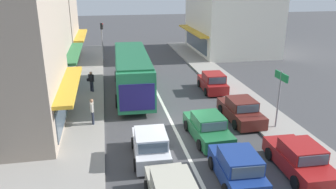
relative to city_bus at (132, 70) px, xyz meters
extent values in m
plane|color=#3F3F42|center=(1.90, -7.52, -1.88)|extent=(140.00, 140.00, 0.00)
cube|color=silver|center=(1.90, -3.52, -1.88)|extent=(0.20, 28.00, 0.01)
cube|color=gray|center=(-4.90, -1.52, -1.81)|extent=(5.20, 44.00, 0.14)
cube|color=gray|center=(8.10, -1.52, -1.82)|extent=(2.80, 44.00, 0.12)
cube|color=gold|center=(-4.20, -5.54, 0.82)|extent=(1.10, 7.77, 0.20)
cube|color=#425160|center=(-4.62, -5.54, -0.48)|extent=(0.06, 6.75, 1.80)
cube|color=gray|center=(-8.30, 3.63, 2.23)|extent=(6.40, 9.32, 8.23)
cube|color=#2D703D|center=(-4.65, 3.63, 0.82)|extent=(1.10, 8.58, 0.20)
cube|color=#425160|center=(-5.07, 3.63, -0.48)|extent=(0.06, 7.46, 1.80)
cube|color=gray|center=(-8.30, 13.12, 1.67)|extent=(6.47, 9.19, 7.11)
cube|color=gold|center=(-4.61, 13.12, 0.82)|extent=(1.10, 8.46, 0.20)
cube|color=#425160|center=(-5.03, 13.12, -0.48)|extent=(0.06, 7.35, 1.80)
cube|color=silver|center=(13.40, 14.10, 2.62)|extent=(8.64, 11.39, 9.01)
cube|color=gold|center=(8.63, 14.10, 0.82)|extent=(1.10, 10.48, 0.20)
cube|color=#425160|center=(9.05, 14.10, -0.48)|extent=(0.06, 9.12, 1.80)
cube|color=#237A4C|center=(0.00, 0.01, -0.12)|extent=(2.83, 10.87, 2.70)
cube|color=#425160|center=(0.00, 0.01, 0.28)|extent=(2.86, 10.44, 0.90)
cube|color=navy|center=(-0.17, -5.42, -0.32)|extent=(2.25, 0.13, 1.76)
cube|color=#1A5B39|center=(0.00, 0.01, 1.29)|extent=(2.68, 10.00, 0.12)
cylinder|color=black|center=(-1.15, 3.40, -1.40)|extent=(0.29, 0.97, 0.96)
cylinder|color=black|center=(1.35, 3.32, -1.40)|extent=(0.29, 0.97, 0.96)
cylinder|color=black|center=(-1.34, -2.92, -1.40)|extent=(0.29, 0.97, 0.96)
cylinder|color=black|center=(1.16, -3.00, -1.40)|extent=(0.29, 0.97, 0.96)
cube|color=silver|center=(0.00, -10.23, -1.36)|extent=(1.77, 3.75, 0.76)
cube|color=silver|center=(-0.01, -10.53, -0.66)|extent=(1.58, 1.95, 0.64)
cube|color=#425160|center=(0.02, -9.56, -0.66)|extent=(1.40, 0.11, 0.54)
cube|color=#425160|center=(-0.05, -11.50, -0.66)|extent=(1.37, 0.11, 0.51)
cylinder|color=black|center=(-0.79, -9.10, -1.57)|extent=(0.20, 0.63, 0.62)
cylinder|color=black|center=(0.85, -9.15, -1.57)|extent=(0.20, 0.63, 0.62)
cylinder|color=black|center=(-0.86, -11.31, -1.57)|extent=(0.20, 0.63, 0.62)
cylinder|color=black|center=(0.78, -11.37, -1.57)|extent=(0.20, 0.63, 0.62)
cube|color=#1E6638|center=(3.47, -8.68, -1.37)|extent=(1.89, 4.26, 0.72)
cube|color=#1E6638|center=(3.47, -8.78, -0.71)|extent=(1.63, 1.86, 0.60)
cube|color=#425160|center=(3.43, -7.86, -0.71)|extent=(1.44, 0.12, 0.51)
cube|color=#425160|center=(3.51, -9.70, -0.71)|extent=(1.41, 0.12, 0.48)
cylinder|color=black|center=(2.56, -7.46, -1.57)|extent=(0.20, 0.63, 0.62)
cylinder|color=black|center=(4.27, -7.39, -1.57)|extent=(0.20, 0.63, 0.62)
cylinder|color=black|center=(2.66, -9.97, -1.57)|extent=(0.20, 0.63, 0.62)
cylinder|color=black|center=(4.37, -9.91, -1.57)|extent=(0.20, 0.63, 0.62)
cube|color=navy|center=(3.48, -12.96, -1.36)|extent=(1.81, 3.77, 0.76)
cube|color=navy|center=(3.46, -13.26, -0.66)|extent=(1.61, 1.97, 0.64)
cube|color=#425160|center=(3.51, -12.29, -0.66)|extent=(1.40, 0.13, 0.54)
cube|color=#425160|center=(3.42, -14.22, -0.66)|extent=(1.37, 0.12, 0.51)
cylinder|color=black|center=(2.71, -11.81, -1.57)|extent=(0.21, 0.63, 0.62)
cylinder|color=black|center=(4.35, -11.89, -1.57)|extent=(0.21, 0.63, 0.62)
cylinder|color=black|center=(4.24, -14.10, -1.57)|extent=(0.21, 0.63, 0.62)
cube|color=#B7B29E|center=(0.28, -14.58, -0.66)|extent=(1.55, 1.92, 0.64)
cube|color=#425160|center=(0.27, -13.61, -0.66)|extent=(1.40, 0.08, 0.54)
cylinder|color=black|center=(-0.56, -13.18, -1.57)|extent=(0.19, 0.62, 0.62)
cylinder|color=black|center=(1.08, -13.16, -1.57)|extent=(0.19, 0.62, 0.62)
cube|color=maroon|center=(6.65, -12.80, -1.37)|extent=(1.83, 4.24, 0.72)
cube|color=maroon|center=(6.64, -12.90, -0.71)|extent=(1.61, 1.84, 0.60)
cube|color=#425160|center=(6.67, -11.98, -0.71)|extent=(1.44, 0.10, 0.51)
cube|color=#425160|center=(6.62, -13.82, -0.71)|extent=(1.41, 0.10, 0.48)
cylinder|color=black|center=(5.82, -11.52, -1.57)|extent=(0.20, 0.62, 0.62)
cylinder|color=black|center=(7.54, -11.56, -1.57)|extent=(0.20, 0.62, 0.62)
cylinder|color=black|center=(5.75, -14.03, -1.57)|extent=(0.20, 0.62, 0.62)
cylinder|color=black|center=(7.47, -14.08, -1.57)|extent=(0.20, 0.62, 0.62)
cube|color=#561E19|center=(6.32, -6.62, -1.37)|extent=(1.76, 4.22, 0.72)
cube|color=#561E19|center=(6.32, -6.72, -0.71)|extent=(1.58, 1.81, 0.60)
cube|color=#425160|center=(6.31, -5.80, -0.71)|extent=(1.44, 0.07, 0.51)
cube|color=#425160|center=(6.33, -7.64, -0.71)|extent=(1.40, 0.07, 0.48)
cylinder|color=black|center=(5.45, -5.37, -1.57)|extent=(0.19, 0.62, 0.62)
cylinder|color=black|center=(7.17, -5.35, -1.57)|extent=(0.19, 0.62, 0.62)
cylinder|color=black|center=(5.47, -7.89, -1.57)|extent=(0.19, 0.62, 0.62)
cylinder|color=black|center=(7.19, -7.87, -1.57)|extent=(0.19, 0.62, 0.62)
cube|color=maroon|center=(6.42, -0.58, -1.36)|extent=(1.78, 3.76, 0.76)
cube|color=maroon|center=(6.41, -0.88, -0.66)|extent=(1.59, 1.96, 0.64)
cube|color=#425160|center=(6.44, 0.09, -0.66)|extent=(1.40, 0.11, 0.54)
cube|color=#425160|center=(6.37, -1.85, -0.66)|extent=(1.37, 0.11, 0.51)
cylinder|color=black|center=(5.64, 0.56, -1.57)|extent=(0.20, 0.63, 0.62)
cylinder|color=black|center=(7.28, 0.50, -1.57)|extent=(0.20, 0.63, 0.62)
cylinder|color=black|center=(5.56, -1.66, -1.57)|extent=(0.20, 0.63, 0.62)
cylinder|color=black|center=(7.20, -1.72, -1.57)|extent=(0.20, 0.63, 0.62)
cylinder|color=gray|center=(-2.25, 11.66, 0.22)|extent=(0.12, 0.12, 4.20)
cube|color=black|center=(-2.25, 11.66, 1.97)|extent=(0.24, 0.24, 0.68)
sphere|color=red|center=(-2.11, 11.66, 2.20)|extent=(0.13, 0.13, 0.13)
sphere|color=black|center=(-2.11, 11.66, 1.98)|extent=(0.13, 0.13, 0.13)
sphere|color=black|center=(-2.11, 11.66, 1.76)|extent=(0.13, 0.13, 0.13)
cylinder|color=gray|center=(7.94, -8.21, -0.08)|extent=(0.10, 0.10, 3.60)
cube|color=#19753D|center=(7.94, -8.23, 1.42)|extent=(0.08, 1.40, 0.44)
cube|color=white|center=(7.99, -8.23, 1.42)|extent=(0.01, 1.10, 0.10)
cylinder|color=#232838|center=(-3.13, 0.57, -1.32)|extent=(0.14, 0.14, 0.84)
cylinder|color=#232838|center=(-3.26, 0.69, -1.32)|extent=(0.14, 0.14, 0.84)
cube|color=black|center=(-3.19, 0.63, -0.62)|extent=(0.42, 0.40, 0.56)
sphere|color=#9E7051|center=(-3.19, 0.63, -0.22)|extent=(0.22, 0.22, 0.22)
cylinder|color=black|center=(-3.01, 0.48, -0.62)|extent=(0.09, 0.09, 0.54)
cylinder|color=black|center=(-3.38, 0.79, -0.62)|extent=(0.09, 0.09, 0.54)
cube|color=black|center=(-3.44, 0.82, -0.80)|extent=(0.23, 0.25, 0.22)
cylinder|color=#232838|center=(-2.95, -5.84, -1.32)|extent=(0.14, 0.14, 0.84)
cylinder|color=#232838|center=(-2.96, -5.66, -1.32)|extent=(0.14, 0.14, 0.84)
cube|color=beige|center=(-2.96, -5.75, -0.62)|extent=(0.24, 0.37, 0.56)
sphere|color=#9E7051|center=(-2.96, -5.75, -0.22)|extent=(0.22, 0.22, 0.22)
cylinder|color=beige|center=(-2.95, -5.99, -0.62)|extent=(0.09, 0.09, 0.54)
cylinder|color=beige|center=(-2.97, -5.51, -0.62)|extent=(0.09, 0.09, 0.54)
cube|color=brown|center=(-2.99, -5.44, -0.80)|extent=(0.24, 0.11, 0.22)
camera|label=1|loc=(-1.89, -24.80, 6.66)|focal=35.00mm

